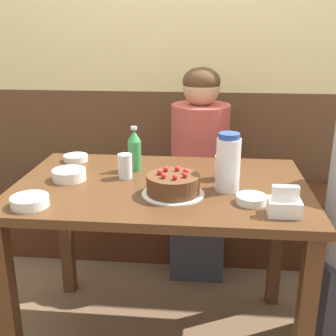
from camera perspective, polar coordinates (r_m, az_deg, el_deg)
back_wall at (r=2.67m, az=1.64°, el=15.72°), size 4.80×0.04×2.50m
bench_seat at (r=2.71m, az=1.11°, el=-7.01°), size 2.10×0.38×0.43m
dining_table at (r=1.77m, az=-0.93°, el=-5.53°), size 1.19×0.76×0.77m
birthday_cake at (r=1.60m, az=0.69°, el=-2.30°), size 0.24×0.24×0.10m
water_pitcher at (r=1.64m, az=8.13°, el=0.72°), size 0.10×0.10×0.23m
soju_bottle at (r=1.86m, az=-4.57°, el=2.47°), size 0.06×0.06×0.20m
napkin_holder at (r=1.48m, az=15.49°, el=-4.78°), size 0.11×0.08×0.11m
bowl_soup_white at (r=1.81m, az=-13.24°, el=-0.88°), size 0.14×0.14×0.04m
bowl_rice_small at (r=2.06m, az=-12.38°, el=1.34°), size 0.11×0.11×0.03m
bowl_side_dish at (r=1.56m, az=11.23°, el=-4.18°), size 0.11×0.11×0.03m
bowl_sauce_shallow at (r=1.58m, az=-18.21°, el=-4.31°), size 0.14×0.14×0.04m
glass_water_tall at (r=1.78m, az=7.41°, el=0.10°), size 0.07×0.07×0.10m
glass_tumbler_short at (r=1.78m, az=-5.83°, el=0.26°), size 0.06×0.06×0.10m
person_teal_shirt at (r=2.39m, az=4.23°, el=-1.47°), size 0.32×0.34×1.18m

